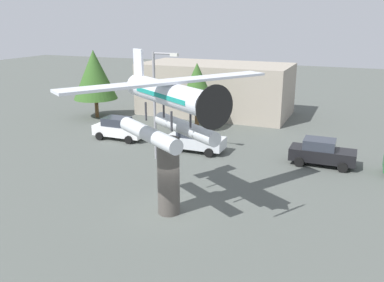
% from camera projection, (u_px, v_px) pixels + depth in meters
% --- Properties ---
extents(ground_plane, '(140.00, 140.00, 0.00)m').
position_uv_depth(ground_plane, '(169.00, 212.00, 20.56)').
color(ground_plane, '#515651').
extents(display_pedestal, '(1.10, 1.10, 3.90)m').
position_uv_depth(display_pedestal, '(168.00, 176.00, 19.99)').
color(display_pedestal, '#4C4742').
rests_on(display_pedestal, ground).
extents(floatplane_monument, '(7.05, 9.29, 4.00)m').
position_uv_depth(floatplane_monument, '(169.00, 104.00, 18.84)').
color(floatplane_monument, silver).
rests_on(floatplane_monument, display_pedestal).
extents(car_near_white, '(4.20, 2.02, 1.76)m').
position_uv_depth(car_near_white, '(119.00, 128.00, 32.81)').
color(car_near_white, white).
rests_on(car_near_white, ground).
extents(car_mid_silver, '(4.20, 2.02, 1.76)m').
position_uv_depth(car_mid_silver, '(195.00, 140.00, 29.77)').
color(car_mid_silver, silver).
rests_on(car_mid_silver, ground).
extents(car_far_black, '(4.20, 2.02, 1.76)m').
position_uv_depth(car_far_black, '(322.00, 152.00, 26.94)').
color(car_far_black, black).
rests_on(car_far_black, ground).
extents(streetlight_primary, '(1.84, 0.28, 7.30)m').
position_uv_depth(streetlight_primary, '(157.00, 98.00, 27.15)').
color(streetlight_primary, gray).
rests_on(streetlight_primary, ground).
extents(storefront_building, '(14.73, 7.35, 5.06)m').
position_uv_depth(storefront_building, '(216.00, 89.00, 41.23)').
color(storefront_building, '#9E9384').
rests_on(storefront_building, ground).
extents(tree_west, '(4.19, 4.19, 6.52)m').
position_uv_depth(tree_west, '(94.00, 75.00, 39.04)').
color(tree_west, brown).
rests_on(tree_west, ground).
extents(tree_east, '(3.51, 3.51, 5.78)m').
position_uv_depth(tree_east, '(197.00, 86.00, 34.87)').
color(tree_east, brown).
rests_on(tree_east, ground).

